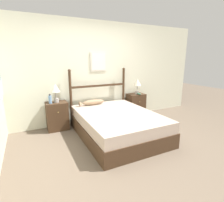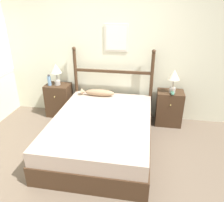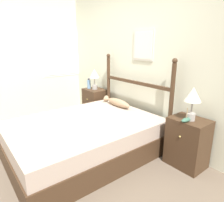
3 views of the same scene
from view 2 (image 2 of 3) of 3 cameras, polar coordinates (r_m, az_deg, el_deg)
name	(u,v)px [view 2 (image 2 of 3)]	position (r m, az deg, el deg)	size (l,w,h in m)	color
ground_plane	(91,169)	(3.24, -5.46, -17.15)	(16.00, 16.00, 0.00)	brown
wall_back	(112,53)	(4.21, -0.03, 12.52)	(6.40, 0.08, 2.55)	beige
bed	(102,132)	(3.53, -2.57, -8.04)	(1.53, 2.07, 0.51)	#3D2819
headboard	(113,81)	(4.19, 0.18, 5.22)	(1.54, 0.07, 1.39)	#3D2819
nightstand_left	(59,100)	(4.57, -13.65, 0.30)	(0.47, 0.39, 0.66)	#3D2819
nightstand_right	(169,108)	(4.25, 14.66, -1.73)	(0.47, 0.39, 0.66)	#3D2819
table_lamp_left	(56,70)	(4.36, -14.39, 7.76)	(0.20, 0.20, 0.42)	gray
table_lamp_right	(174,77)	(4.00, 15.86, 6.10)	(0.20, 0.20, 0.42)	gray
bottle	(49,80)	(4.42, -16.07, 5.19)	(0.07, 0.07, 0.22)	#668CB2
model_boat	(172,93)	(4.00, 15.52, 2.10)	(0.07, 0.18, 0.18)	#386651
fish_pillow	(98,93)	(4.15, -3.70, 2.20)	(0.64, 0.13, 0.13)	#997A5B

